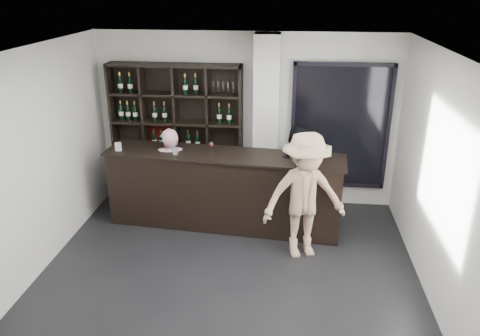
# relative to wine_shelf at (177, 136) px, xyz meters

# --- Properties ---
(floor) EXTENTS (5.00, 5.50, 0.01)m
(floor) POSITION_rel_wine_shelf_xyz_m (1.15, -2.57, -1.20)
(floor) COLOR black
(floor) RESTS_ON ground
(wine_shelf) EXTENTS (2.20, 0.35, 2.40)m
(wine_shelf) POSITION_rel_wine_shelf_xyz_m (0.00, 0.00, 0.00)
(wine_shelf) COLOR black
(wine_shelf) RESTS_ON floor
(structural_column) EXTENTS (0.40, 0.40, 2.90)m
(structural_column) POSITION_rel_wine_shelf_xyz_m (1.50, -0.10, 0.25)
(structural_column) COLOR silver
(structural_column) RESTS_ON floor
(glass_panel) EXTENTS (1.60, 0.08, 2.10)m
(glass_panel) POSITION_rel_wine_shelf_xyz_m (2.70, 0.12, 0.20)
(glass_panel) COLOR black
(glass_panel) RESTS_ON floor
(tasting_counter) EXTENTS (3.65, 0.75, 1.20)m
(tasting_counter) POSITION_rel_wine_shelf_xyz_m (0.91, -0.82, -0.60)
(tasting_counter) COLOR black
(tasting_counter) RESTS_ON floor
(taster_pink) EXTENTS (0.62, 0.47, 1.54)m
(taster_pink) POSITION_rel_wine_shelf_xyz_m (0.05, -0.72, -0.43)
(taster_pink) COLOR beige
(taster_pink) RESTS_ON floor
(taster_black) EXTENTS (0.97, 0.86, 1.66)m
(taster_black) POSITION_rel_wine_shelf_xyz_m (2.00, -0.72, -0.37)
(taster_black) COLOR black
(taster_black) RESTS_ON floor
(customer) EXTENTS (1.32, 0.99, 1.81)m
(customer) POSITION_rel_wine_shelf_xyz_m (2.12, -1.55, -0.29)
(customer) COLOR tan
(customer) RESTS_ON floor
(wine_glass) EXTENTS (0.09, 0.09, 0.19)m
(wine_glass) POSITION_rel_wine_shelf_xyz_m (0.72, -0.78, 0.10)
(wine_glass) COLOR white
(wine_glass) RESTS_ON tasting_counter
(spit_cup) EXTENTS (0.09, 0.09, 0.11)m
(spit_cup) POSITION_rel_wine_shelf_xyz_m (0.19, -0.92, 0.06)
(spit_cup) COLOR silver
(spit_cup) RESTS_ON tasting_counter
(napkin_stack) EXTENTS (0.11, 0.11, 0.02)m
(napkin_stack) POSITION_rel_wine_shelf_xyz_m (1.99, -0.73, 0.01)
(napkin_stack) COLOR white
(napkin_stack) RESTS_ON tasting_counter
(card_stand) EXTENTS (0.09, 0.04, 0.13)m
(card_stand) POSITION_rel_wine_shelf_xyz_m (-0.71, -0.86, 0.07)
(card_stand) COLOR white
(card_stand) RESTS_ON tasting_counter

